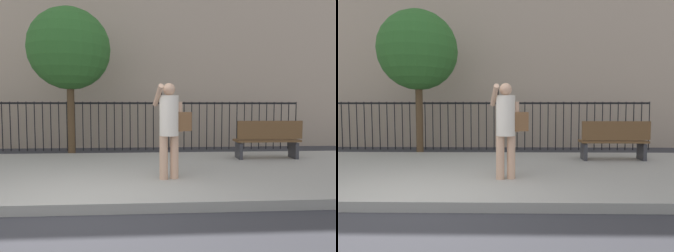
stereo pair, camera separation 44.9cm
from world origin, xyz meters
TOP-DOWN VIEW (x-y plane):
  - ground_plane at (0.00, 0.00)m, footprint 60.00×60.00m
  - sidewalk at (0.00, 2.20)m, footprint 28.00×4.40m
  - iron_fence at (0.00, 5.90)m, footprint 12.03×0.04m
  - pedestrian_on_phone at (1.39, 1.34)m, footprint 0.70×0.50m
  - street_bench at (3.94, 3.21)m, footprint 1.60×0.45m
  - street_tree_near at (-1.17, 4.54)m, footprint 2.23×2.23m

SIDE VIEW (x-z plane):
  - ground_plane at x=0.00m, z-range 0.00..0.00m
  - sidewalk at x=0.00m, z-range 0.00..0.15m
  - street_bench at x=3.94m, z-range 0.18..1.13m
  - iron_fence at x=0.00m, z-range 0.22..1.82m
  - pedestrian_on_phone at x=1.39m, z-range 0.29..2.00m
  - street_tree_near at x=-1.17m, z-range 0.94..5.08m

